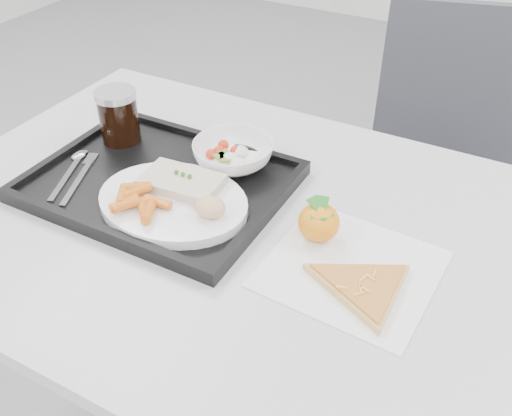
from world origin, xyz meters
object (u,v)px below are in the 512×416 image
at_px(dinner_plate, 173,202).
at_px(cola_glass, 118,115).
at_px(table, 248,250).
at_px(tray, 160,183).
at_px(salad_bowl, 233,154).
at_px(chair, 438,164).
at_px(pizza_slice, 363,287).
at_px(tangerine, 319,222).

relative_size(dinner_plate, cola_glass, 2.50).
xyz_separation_m(table, tray, (-0.19, 0.01, 0.08)).
bearing_deg(salad_bowl, table, -50.69).
xyz_separation_m(table, dinner_plate, (-0.12, -0.04, 0.09)).
bearing_deg(chair, dinner_plate, -113.82).
distance_m(table, dinner_plate, 0.16).
relative_size(chair, pizza_slice, 4.71).
distance_m(table, tray, 0.21).
bearing_deg(cola_glass, chair, 47.18).
relative_size(cola_glass, pizza_slice, 0.55).
bearing_deg(pizza_slice, tangerine, 143.64).
xyz_separation_m(tangerine, pizza_slice, (0.11, -0.08, -0.02)).
bearing_deg(tangerine, salad_bowl, 154.16).
bearing_deg(tray, pizza_slice, -10.25).
relative_size(table, chair, 1.29).
bearing_deg(dinner_plate, tray, 142.04).
distance_m(table, cola_glass, 0.38).
bearing_deg(table, chair, 73.98).
distance_m(tray, cola_glass, 0.19).
bearing_deg(salad_bowl, cola_glass, -173.93).
xyz_separation_m(cola_glass, pizza_slice, (0.58, -0.16, -0.06)).
xyz_separation_m(table, chair, (0.19, 0.68, -0.15)).
distance_m(salad_bowl, pizza_slice, 0.38).
relative_size(cola_glass, tangerine, 1.32).
bearing_deg(pizza_slice, cola_glass, 164.47).
height_order(cola_glass, pizza_slice, cola_glass).
bearing_deg(dinner_plate, cola_glass, 148.42).
xyz_separation_m(cola_glass, tangerine, (0.47, -0.08, -0.04)).
xyz_separation_m(dinner_plate, pizza_slice, (0.35, -0.02, -0.01)).
xyz_separation_m(table, tangerine, (0.12, 0.01, 0.10)).
distance_m(chair, dinner_plate, 0.82).
distance_m(dinner_plate, tangerine, 0.25).
xyz_separation_m(table, cola_glass, (-0.35, 0.09, 0.14)).
height_order(dinner_plate, pizza_slice, dinner_plate).
height_order(table, dinner_plate, dinner_plate).
bearing_deg(pizza_slice, table, 164.09).
bearing_deg(cola_glass, tangerine, -9.84).
bearing_deg(tray, salad_bowl, 50.04).
distance_m(cola_glass, pizza_slice, 0.60).
bearing_deg(dinner_plate, pizza_slice, -3.78).
relative_size(tray, salad_bowl, 2.96).
height_order(tray, cola_glass, cola_glass).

